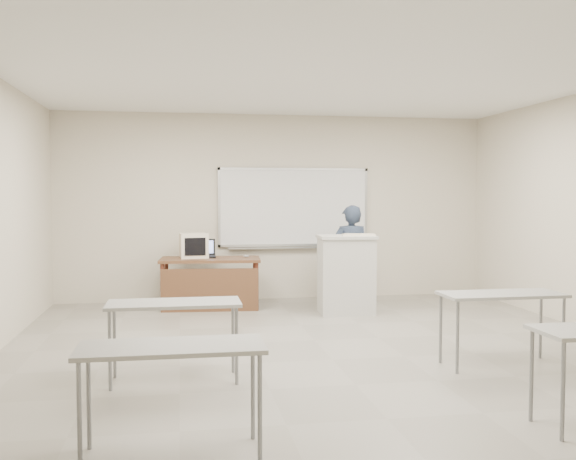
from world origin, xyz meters
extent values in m
cube|color=gray|center=(0.00, 0.00, -0.01)|extent=(7.00, 8.00, 0.01)
cube|color=white|center=(0.30, 3.97, 1.50)|extent=(2.40, 0.03, 1.20)
cube|color=#B7BABC|center=(0.30, 3.97, 2.12)|extent=(2.48, 0.04, 0.04)
cube|color=#B7BABC|center=(0.30, 3.97, 0.88)|extent=(2.48, 0.04, 0.04)
cube|color=#B7BABC|center=(-0.92, 3.97, 1.50)|extent=(0.04, 0.04, 1.28)
cube|color=#B7BABC|center=(1.52, 3.97, 1.50)|extent=(0.04, 0.04, 1.28)
cube|color=#B7BABC|center=(0.30, 3.92, 0.84)|extent=(2.16, 0.07, 0.02)
cube|color=gray|center=(-1.60, -0.50, 0.71)|extent=(1.20, 0.50, 0.03)
cylinder|color=slate|center=(-2.15, -0.70, 0.35)|extent=(0.03, 0.03, 0.70)
cylinder|color=slate|center=(-1.05, -0.70, 0.35)|extent=(0.03, 0.03, 0.70)
cylinder|color=slate|center=(-2.15, -0.30, 0.35)|extent=(0.03, 0.03, 0.70)
cylinder|color=slate|center=(-1.05, -0.30, 0.35)|extent=(0.03, 0.03, 0.70)
cube|color=gray|center=(1.60, -0.50, 0.71)|extent=(1.20, 0.50, 0.03)
cylinder|color=slate|center=(1.05, -0.70, 0.35)|extent=(0.03, 0.03, 0.70)
cylinder|color=slate|center=(2.15, -0.70, 0.35)|extent=(0.03, 0.03, 0.70)
cylinder|color=slate|center=(1.05, -0.30, 0.35)|extent=(0.03, 0.03, 0.70)
cylinder|color=slate|center=(2.15, -0.30, 0.35)|extent=(0.03, 0.03, 0.70)
cube|color=gray|center=(-1.60, -2.20, 0.71)|extent=(1.20, 0.50, 0.03)
cylinder|color=slate|center=(-2.15, -2.40, 0.35)|extent=(0.03, 0.03, 0.70)
cylinder|color=slate|center=(-1.05, -2.40, 0.35)|extent=(0.03, 0.03, 0.70)
cylinder|color=slate|center=(-2.15, -2.00, 0.35)|extent=(0.03, 0.03, 0.70)
cylinder|color=slate|center=(-1.05, -2.00, 0.35)|extent=(0.03, 0.03, 0.70)
cylinder|color=slate|center=(1.05, -2.40, 0.35)|extent=(0.03, 0.03, 0.70)
cylinder|color=slate|center=(1.05, -2.00, 0.35)|extent=(0.03, 0.03, 0.70)
cube|color=brown|center=(-1.10, 3.30, 0.73)|extent=(1.49, 0.74, 0.04)
cube|color=brown|center=(-1.10, 2.95, 0.32)|extent=(1.41, 0.03, 0.63)
cylinder|color=#4D2014|center=(-1.78, 2.99, 0.35)|extent=(0.06, 0.06, 0.71)
cylinder|color=#4D2014|center=(-0.41, 2.99, 0.35)|extent=(0.06, 0.06, 0.71)
cylinder|color=#4D2014|center=(-1.78, 3.61, 0.35)|extent=(0.06, 0.06, 0.71)
cylinder|color=#4D2014|center=(-0.41, 3.61, 0.35)|extent=(0.06, 0.06, 0.71)
cube|color=beige|center=(0.80, 2.50, 0.54)|extent=(0.76, 0.54, 1.08)
cube|color=beige|center=(0.80, 2.50, 1.10)|extent=(0.80, 0.58, 0.04)
cube|color=beige|center=(-1.35, 3.45, 0.93)|extent=(0.39, 0.41, 0.37)
cube|color=beige|center=(-1.35, 3.23, 0.93)|extent=(0.41, 0.04, 0.39)
cube|color=black|center=(-1.35, 3.20, 0.93)|extent=(0.31, 0.01, 0.26)
cube|color=black|center=(-1.20, 3.40, 0.76)|extent=(0.37, 0.27, 0.02)
cube|color=black|center=(-1.20, 3.39, 0.78)|extent=(0.30, 0.16, 0.01)
cube|color=black|center=(-1.20, 3.57, 0.90)|extent=(0.37, 0.08, 0.25)
cube|color=#8EA0EC|center=(-1.20, 3.56, 0.90)|extent=(0.31, 0.06, 0.20)
ellipsoid|color=#929499|center=(-0.55, 3.35, 0.77)|extent=(0.10, 0.08, 0.03)
cube|color=beige|center=(0.95, 2.38, 1.14)|extent=(0.48, 0.22, 0.03)
imported|color=black|center=(1.00, 3.01, 0.77)|extent=(0.58, 0.40, 1.55)
camera|label=1|loc=(-1.54, -6.36, 1.70)|focal=40.00mm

